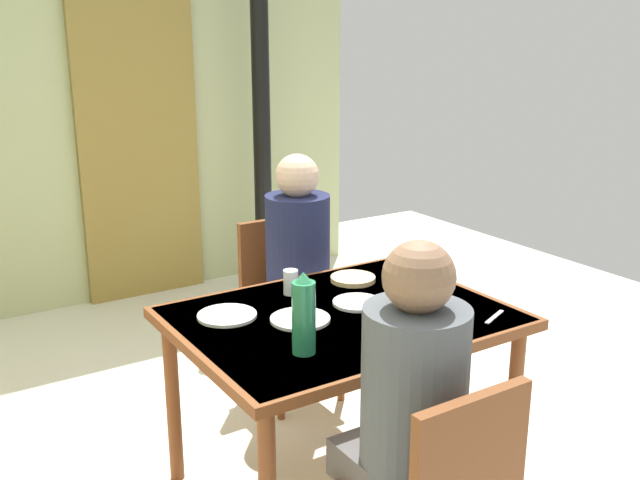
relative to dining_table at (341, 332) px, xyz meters
The scene contains 18 objects.
wall_back 2.76m from the dining_table, 96.45° to the left, with size 4.06×0.10×2.87m, color #B2BC85.
door_wooden 2.58m from the dining_table, 87.28° to the left, with size 0.80×0.05×2.00m, color olive.
stove_pipe_column 2.57m from the dining_table, 68.65° to the left, with size 0.12×0.12×2.87m, color black.
dining_table is the anchor object (origin of this frame).
chair_far_diner 0.86m from the dining_table, 74.71° to the left, with size 0.40×0.40×0.87m.
person_near_diner 0.72m from the dining_table, 108.37° to the right, with size 0.30×0.37×0.77m.
person_far_diner 0.72m from the dining_table, 71.82° to the left, with size 0.30×0.37×0.77m.
water_bottle_green_near 0.42m from the dining_table, 144.03° to the right, with size 0.08×0.08×0.28m.
serving_bowl_center 0.46m from the dining_table, 20.61° to the left, with size 0.17×0.17×0.06m, color silver.
dinner_plate_near_left 0.14m from the dining_table, 24.16° to the left, with size 0.19×0.19×0.01m, color white.
dinner_plate_near_right 0.43m from the dining_table, 152.02° to the left, with size 0.22×0.22×0.01m, color white.
dinner_plate_far_center 0.19m from the dining_table, behind, with size 0.22×0.22×0.01m, color white.
drinking_glass_by_near_diner 0.32m from the dining_table, 100.78° to the left, with size 0.06×0.06×0.10m, color silver.
drinking_glass_by_far_diner 0.38m from the dining_table, 49.70° to the right, with size 0.06×0.06×0.09m, color silver.
bread_plate_sliced 0.38m from the dining_table, 48.35° to the left, with size 0.19×0.19×0.02m, color #DBB77A.
cutlery_knife_near 0.57m from the dining_table, 36.48° to the right, with size 0.15×0.02×0.00m, color silver.
cutlery_fork_near 0.39m from the dining_table, 29.09° to the right, with size 0.15×0.02×0.00m, color silver.
cutlery_knife_far 0.29m from the dining_table, 72.41° to the right, with size 0.15×0.02×0.00m, color silver.
Camera 1 is at (-1.13, -2.03, 1.75)m, focal length 40.64 mm.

